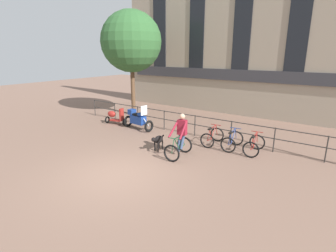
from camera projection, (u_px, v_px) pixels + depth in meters
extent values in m
plane|color=#7A5B4C|center=(118.00, 174.00, 8.94)|extent=(60.00, 60.00, 0.00)
cylinder|color=#2D2B28|center=(95.00, 108.00, 17.07)|extent=(0.05, 0.05, 1.05)
cylinder|color=#2D2B28|center=(115.00, 111.00, 16.02)|extent=(0.05, 0.05, 1.05)
cylinder|color=#2D2B28|center=(138.00, 115.00, 14.97)|extent=(0.05, 0.05, 1.05)
cylinder|color=#2D2B28|center=(164.00, 120.00, 13.92)|extent=(0.05, 0.05, 1.05)
cylinder|color=#2D2B28|center=(195.00, 126.00, 12.87)|extent=(0.05, 0.05, 1.05)
cylinder|color=#2D2B28|center=(231.00, 132.00, 11.83)|extent=(0.05, 0.05, 1.05)
cylinder|color=#2D2B28|center=(274.00, 140.00, 10.78)|extent=(0.05, 0.05, 1.05)
cylinder|color=#2D2B28|center=(327.00, 149.00, 9.73)|extent=(0.05, 0.05, 1.05)
cylinder|color=#2D2B28|center=(195.00, 116.00, 12.74)|extent=(15.00, 0.04, 0.04)
cylinder|color=#2D2B28|center=(195.00, 125.00, 12.86)|extent=(15.00, 0.04, 0.04)
cube|color=gray|center=(244.00, 28.00, 16.09)|extent=(18.00, 0.60, 10.83)
cube|color=#333338|center=(239.00, 75.00, 16.57)|extent=(17.10, 0.12, 0.70)
cube|color=black|center=(159.00, 25.00, 19.21)|extent=(1.10, 0.06, 6.07)
cube|color=black|center=(197.00, 22.00, 17.45)|extent=(1.10, 0.06, 6.07)
cube|color=black|center=(243.00, 18.00, 15.69)|extent=(1.10, 0.06, 6.07)
cube|color=black|center=(301.00, 14.00, 13.93)|extent=(1.10, 0.06, 6.07)
torus|color=black|center=(172.00, 153.00, 9.84)|extent=(0.68, 0.14, 0.68)
torus|color=black|center=(184.00, 145.00, 10.76)|extent=(0.68, 0.14, 0.68)
cylinder|color=#194C2D|center=(177.00, 144.00, 10.13)|extent=(0.09, 0.49, 0.60)
cylinder|color=#194C2D|center=(181.00, 142.00, 10.42)|extent=(0.06, 0.23, 0.52)
cylinder|color=#194C2D|center=(178.00, 137.00, 10.15)|extent=(0.10, 0.66, 0.10)
cylinder|color=#194C2D|center=(182.00, 147.00, 10.58)|extent=(0.07, 0.44, 0.08)
cylinder|color=#194C2D|center=(183.00, 140.00, 10.60)|extent=(0.05, 0.27, 0.47)
cylinder|color=#194C2D|center=(173.00, 146.00, 9.85)|extent=(0.05, 0.23, 0.54)
cylinder|color=#194C2D|center=(174.00, 139.00, 9.86)|extent=(0.48, 0.08, 0.03)
cube|color=black|center=(182.00, 135.00, 10.43)|extent=(0.14, 0.25, 0.05)
cube|color=maroon|center=(182.00, 127.00, 10.34)|extent=(0.38, 0.26, 0.60)
sphere|color=tan|center=(182.00, 116.00, 10.22)|extent=(0.22, 0.22, 0.22)
cylinder|color=maroon|center=(173.00, 129.00, 10.17)|extent=(0.09, 0.71, 0.60)
cylinder|color=maroon|center=(183.00, 130.00, 9.97)|extent=(0.22, 0.72, 0.60)
cylinder|color=#384766|center=(179.00, 143.00, 10.46)|extent=(0.17, 0.32, 0.69)
cylinder|color=#384766|center=(182.00, 142.00, 10.38)|extent=(0.11, 0.30, 0.58)
ellipsoid|color=black|center=(159.00, 139.00, 11.00)|extent=(0.28, 0.49, 0.33)
cylinder|color=black|center=(156.00, 140.00, 10.84)|extent=(0.18, 0.18, 0.18)
sphere|color=black|center=(153.00, 140.00, 10.70)|extent=(0.18, 0.18, 0.18)
cone|color=black|center=(152.00, 140.00, 10.64)|extent=(0.10, 0.11, 0.10)
cylinder|color=black|center=(163.00, 136.00, 11.21)|extent=(0.06, 0.17, 0.12)
cylinder|color=black|center=(155.00, 146.00, 11.00)|extent=(0.06, 0.06, 0.41)
cylinder|color=black|center=(158.00, 147.00, 10.90)|extent=(0.06, 0.06, 0.41)
cylinder|color=black|center=(159.00, 144.00, 11.24)|extent=(0.06, 0.06, 0.41)
cylinder|color=black|center=(162.00, 145.00, 11.14)|extent=(0.06, 0.06, 0.41)
torus|color=black|center=(149.00, 126.00, 13.56)|extent=(0.17, 0.63, 0.62)
torus|color=black|center=(128.00, 121.00, 14.56)|extent=(0.17, 0.63, 0.62)
cube|color=navy|center=(138.00, 120.00, 14.00)|extent=(0.92, 0.47, 0.44)
ellipsoid|color=navy|center=(140.00, 115.00, 13.80)|extent=(0.50, 0.36, 0.24)
cube|color=black|center=(136.00, 114.00, 14.00)|extent=(0.58, 0.35, 0.10)
cylinder|color=#B2B2B7|center=(146.00, 122.00, 13.64)|extent=(0.45, 0.10, 0.41)
cube|color=silver|center=(144.00, 110.00, 13.56)|extent=(0.07, 0.44, 0.50)
cube|color=navy|center=(132.00, 112.00, 14.20)|extent=(0.35, 0.39, 0.28)
torus|color=black|center=(217.00, 135.00, 12.13)|extent=(0.66, 0.08, 0.66)
torus|color=black|center=(207.00, 141.00, 11.29)|extent=(0.66, 0.08, 0.66)
cylinder|color=maroon|center=(214.00, 132.00, 11.74)|extent=(0.04, 0.47, 0.58)
cylinder|color=maroon|center=(211.00, 134.00, 11.49)|extent=(0.04, 0.22, 0.51)
cylinder|color=maroon|center=(213.00, 127.00, 11.59)|extent=(0.05, 0.63, 0.10)
cylinder|color=maroon|center=(209.00, 140.00, 11.46)|extent=(0.04, 0.42, 0.07)
cylinder|color=maroon|center=(209.00, 135.00, 11.32)|extent=(0.03, 0.25, 0.46)
cylinder|color=maroon|center=(217.00, 130.00, 11.98)|extent=(0.03, 0.21, 0.52)
cylinder|color=maroon|center=(216.00, 125.00, 11.84)|extent=(0.48, 0.04, 0.03)
cube|color=black|center=(210.00, 129.00, 11.35)|extent=(0.13, 0.24, 0.05)
torus|color=black|center=(236.00, 138.00, 11.61)|extent=(0.66, 0.10, 0.66)
torus|color=black|center=(228.00, 145.00, 10.75)|extent=(0.66, 0.10, 0.66)
cylinder|color=navy|center=(233.00, 136.00, 11.21)|extent=(0.06, 0.47, 0.58)
cylinder|color=navy|center=(231.00, 138.00, 10.97)|extent=(0.05, 0.22, 0.51)
cylinder|color=navy|center=(233.00, 131.00, 11.07)|extent=(0.07, 0.63, 0.10)
cylinder|color=navy|center=(230.00, 144.00, 10.93)|extent=(0.05, 0.42, 0.07)
cylinder|color=navy|center=(229.00, 139.00, 10.79)|extent=(0.04, 0.25, 0.46)
cylinder|color=navy|center=(236.00, 133.00, 11.47)|extent=(0.04, 0.21, 0.52)
cylinder|color=navy|center=(235.00, 128.00, 11.32)|extent=(0.48, 0.06, 0.03)
cube|color=black|center=(231.00, 133.00, 10.82)|extent=(0.14, 0.25, 0.05)
torus|color=black|center=(257.00, 142.00, 11.09)|extent=(0.66, 0.11, 0.66)
torus|color=black|center=(251.00, 150.00, 10.23)|extent=(0.66, 0.11, 0.66)
cylinder|color=maroon|center=(255.00, 140.00, 10.69)|extent=(0.06, 0.47, 0.58)
cylinder|color=maroon|center=(253.00, 143.00, 10.44)|extent=(0.05, 0.22, 0.51)
cylinder|color=maroon|center=(255.00, 135.00, 10.55)|extent=(0.08, 0.63, 0.10)
cylinder|color=maroon|center=(252.00, 149.00, 10.41)|extent=(0.06, 0.42, 0.07)
cylinder|color=maroon|center=(252.00, 144.00, 10.26)|extent=(0.04, 0.25, 0.46)
cylinder|color=maroon|center=(257.00, 137.00, 10.94)|extent=(0.04, 0.21, 0.52)
cylinder|color=maroon|center=(257.00, 132.00, 10.80)|extent=(0.48, 0.06, 0.03)
cube|color=black|center=(253.00, 137.00, 10.29)|extent=(0.14, 0.25, 0.05)
torus|color=black|center=(125.00, 122.00, 14.84)|extent=(0.15, 0.41, 0.40)
torus|color=black|center=(107.00, 120.00, 15.32)|extent=(0.15, 0.41, 0.40)
cube|color=maroon|center=(116.00, 120.00, 15.07)|extent=(0.71, 0.40, 0.08)
cube|color=maroon|center=(122.00, 115.00, 14.80)|extent=(0.16, 0.33, 0.72)
ellipsoid|color=maroon|center=(112.00, 114.00, 15.08)|extent=(0.57, 0.39, 0.36)
cylinder|color=brown|center=(133.00, 88.00, 16.86)|extent=(0.26, 0.26, 3.62)
sphere|color=#2D5B2D|center=(131.00, 41.00, 16.09)|extent=(3.75, 3.75, 3.75)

